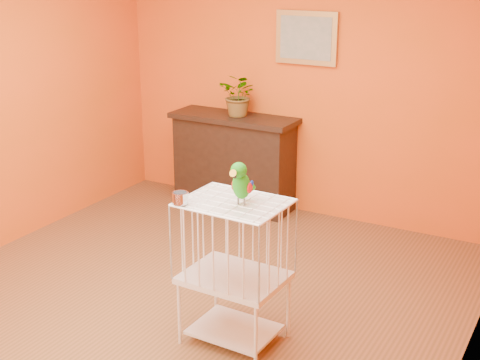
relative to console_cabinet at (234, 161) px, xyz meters
The scene contains 8 objects.
ground 2.19m from the console_cabinet, 71.42° to the right, with size 4.50×4.50×0.00m, color brown.
room_shell 2.40m from the console_cabinet, 71.42° to the right, with size 4.50×4.50×4.50m.
console_cabinet is the anchor object (origin of this frame).
potted_plant 0.65m from the console_cabinet, 10.33° to the right, with size 0.38×0.43×0.33m, color #26722D.
framed_picture 1.45m from the console_cabinet, 15.98° to the left, with size 0.62×0.04×0.50m.
birdcage 2.57m from the console_cabinet, 60.35° to the right, with size 0.66×0.52×1.00m.
feed_cup 2.69m from the console_cabinet, 67.73° to the right, with size 0.10×0.10×0.07m, color silver.
parrot 2.70m from the console_cabinet, 59.36° to the right, with size 0.14×0.25×0.29m.
Camera 1 is at (2.55, -3.66, 2.49)m, focal length 50.00 mm.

